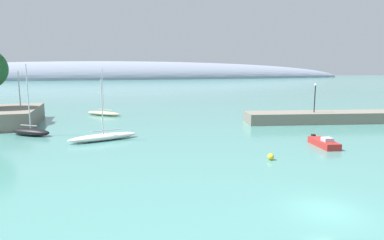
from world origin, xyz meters
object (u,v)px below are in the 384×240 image
at_px(mooring_buoy_yellow, 271,157).
at_px(harbor_lamp_post, 315,95).
at_px(sailboat_yellow_outer_mooring, 22,119).
at_px(motorboat_red_foreground, 324,143).
at_px(sailboat_sand_near_shore, 104,113).
at_px(sailboat_black_mid_mooring, 31,131).
at_px(sailboat_white_end_of_line, 103,137).

distance_m(mooring_buoy_yellow, harbor_lamp_post, 24.13).
distance_m(sailboat_yellow_outer_mooring, motorboat_red_foreground, 43.95).
bearing_deg(mooring_buoy_yellow, sailboat_sand_near_shore, 111.78).
height_order(sailboat_black_mid_mooring, sailboat_white_end_of_line, sailboat_black_mid_mooring).
bearing_deg(sailboat_sand_near_shore, harbor_lamp_post, -166.98).
height_order(motorboat_red_foreground, mooring_buoy_yellow, motorboat_red_foreground).
bearing_deg(mooring_buoy_yellow, motorboat_red_foreground, 21.12).
distance_m(sailboat_black_mid_mooring, harbor_lamp_post, 40.06).
bearing_deg(harbor_lamp_post, sailboat_black_mid_mooring, 177.74).
height_order(sailboat_sand_near_shore, harbor_lamp_post, sailboat_sand_near_shore).
height_order(sailboat_black_mid_mooring, mooring_buoy_yellow, sailboat_black_mid_mooring).
height_order(motorboat_red_foreground, harbor_lamp_post, harbor_lamp_post).
xyz_separation_m(sailboat_black_mid_mooring, motorboat_red_foreground, (31.14, -15.23, -0.14)).
bearing_deg(sailboat_black_mid_mooring, sailboat_white_end_of_line, 3.13).
bearing_deg(sailboat_yellow_outer_mooring, sailboat_black_mid_mooring, -3.06).
bearing_deg(mooring_buoy_yellow, sailboat_black_mid_mooring, 141.38).
bearing_deg(sailboat_yellow_outer_mooring, harbor_lamp_post, 54.28).
relative_size(sailboat_black_mid_mooring, motorboat_red_foreground, 1.78).
bearing_deg(sailboat_yellow_outer_mooring, mooring_buoy_yellow, 22.64).
relative_size(sailboat_sand_near_shore, harbor_lamp_post, 1.92).
xyz_separation_m(sailboat_yellow_outer_mooring, motorboat_red_foreground, (34.40, -27.36, -0.09)).
height_order(sailboat_white_end_of_line, mooring_buoy_yellow, sailboat_white_end_of_line).
relative_size(sailboat_black_mid_mooring, sailboat_white_end_of_line, 1.07).
height_order(sailboat_white_end_of_line, motorboat_red_foreground, sailboat_white_end_of_line).
relative_size(sailboat_sand_near_shore, sailboat_black_mid_mooring, 0.95).
xyz_separation_m(sailboat_black_mid_mooring, sailboat_white_end_of_line, (8.57, -5.45, -0.10)).
height_order(sailboat_sand_near_shore, motorboat_red_foreground, sailboat_sand_near_shore).
bearing_deg(sailboat_sand_near_shore, sailboat_white_end_of_line, 131.09).
xyz_separation_m(sailboat_sand_near_shore, mooring_buoy_yellow, (13.74, -34.39, -0.14)).
height_order(sailboat_sand_near_shore, sailboat_white_end_of_line, sailboat_sand_near_shore).
relative_size(sailboat_black_mid_mooring, sailboat_yellow_outer_mooring, 1.12).
distance_m(sailboat_yellow_outer_mooring, sailboat_white_end_of_line, 21.19).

